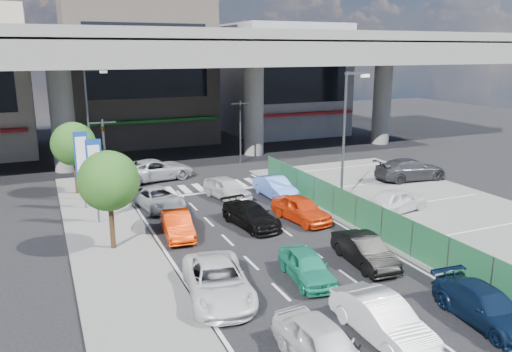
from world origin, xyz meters
name	(u,v)px	position (x,y,z in m)	size (l,w,h in m)	color
ground	(283,257)	(0.00, 0.00, 0.00)	(120.00, 120.00, 0.00)	black
parking_lot	(438,213)	(11.00, 2.00, 0.03)	(12.00, 28.00, 0.06)	#5D5D5B
sidewalk_left	(114,249)	(-7.00, 4.00, 0.06)	(4.00, 30.00, 0.12)	#5D5D5B
fence_run	(367,217)	(5.30, 1.00, 0.90)	(0.16, 22.00, 1.80)	#205E37
expressway	(163,56)	(0.00, 22.00, 8.76)	(64.00, 14.00, 10.75)	slate
building_center	(138,68)	(0.00, 32.97, 7.49)	(14.00, 10.90, 15.00)	gray
building_east	(284,80)	(16.00, 31.97, 5.99)	(12.00, 10.90, 12.00)	gray
traffic_light_left	(104,140)	(-6.20, 12.00, 3.94)	(1.60, 1.24, 5.20)	#595B60
traffic_light_right	(240,116)	(5.50, 19.00, 3.94)	(1.60, 1.24, 5.20)	#595B60
street_lamp_right	(347,127)	(7.17, 6.00, 4.77)	(1.65, 0.22, 8.00)	#595B60
street_lamp_left	(90,115)	(-6.33, 18.00, 4.77)	(1.65, 0.22, 8.00)	#595B60
signboard_near	(95,170)	(-7.20, 7.99, 3.06)	(0.80, 0.14, 4.70)	#595B60
signboard_far	(82,159)	(-7.60, 10.99, 3.06)	(0.80, 0.14, 4.70)	#595B60
tree_near	(109,181)	(-7.00, 4.00, 3.39)	(2.80, 2.80, 4.80)	#382314
tree_far	(73,144)	(-7.80, 14.50, 3.39)	(2.80, 2.80, 4.80)	#382314
van_white_back_left	(323,344)	(-2.53, -7.67, 0.68)	(1.61, 4.00, 1.36)	silver
hatch_white_back_mid	(382,319)	(0.01, -7.19, 0.69)	(1.46, 4.19, 1.38)	white
minivan_navy_back	(486,306)	(3.91, -7.83, 0.61)	(1.72, 4.23, 1.23)	#0B1A33
sedan_white_mid_left	(218,281)	(-4.01, -2.45, 0.69)	(2.28, 4.94, 1.37)	white
taxi_teal_mid	(307,266)	(-0.15, -2.44, 0.63)	(1.48, 3.68, 1.25)	#229B77
hatch_black_mid_right	(365,251)	(2.94, -2.11, 0.65)	(1.37, 3.93, 1.29)	black
taxi_orange_left	(177,225)	(-3.75, 4.55, 0.62)	(1.32, 3.78, 1.25)	red
sedan_black_mid	(251,215)	(0.27, 4.44, 0.61)	(1.72, 4.23, 1.23)	black
taxi_orange_right	(301,209)	(3.16, 4.14, 0.69)	(1.63, 4.05, 1.38)	red
wagon_silver_front_left	(158,198)	(-3.61, 9.58, 0.62)	(2.05, 4.45, 1.24)	#A6A8AD
sedan_white_front_mid	(227,188)	(0.88, 9.74, 0.69)	(1.63, 4.05, 1.38)	silver
kei_truck_front_right	(275,187)	(3.84, 8.81, 0.67)	(1.41, 4.05, 1.33)	#5B8AF8
crossing_wagon_silver	(156,170)	(-2.23, 16.35, 0.77)	(2.54, 5.51, 1.53)	#ADAEB4
parked_sedan_white	(396,200)	(8.89, 3.16, 0.77)	(1.67, 4.15, 1.41)	white
parked_sedan_dgrey	(411,169)	(14.70, 8.76, 0.83)	(2.16, 5.32, 1.54)	#303135
traffic_cone	(357,206)	(6.92, 4.19, 0.38)	(0.33, 0.33, 0.65)	#FE2C0E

